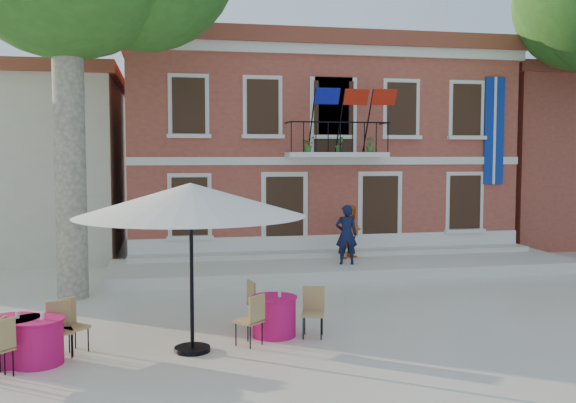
{
  "coord_description": "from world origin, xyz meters",
  "views": [
    {
      "loc": [
        -3.39,
        -14.07,
        3.49
      ],
      "look_at": [
        0.03,
        3.5,
        2.19
      ],
      "focal_mm": 40.0,
      "sensor_mm": 36.0,
      "label": 1
    }
  ],
  "objects_px": {
    "pedestrian_navy": "(346,234)",
    "cafe_table_2": "(37,340)",
    "cafe_table_0": "(13,338)",
    "cafe_table_1": "(274,314)",
    "pedestrian_orange": "(352,232)",
    "patio_umbrella": "(191,200)"
  },
  "relations": [
    {
      "from": "pedestrian_navy",
      "to": "cafe_table_2",
      "type": "bearing_deg",
      "value": 53.71
    },
    {
      "from": "pedestrian_navy",
      "to": "cafe_table_0",
      "type": "relative_size",
      "value": 0.96
    },
    {
      "from": "cafe_table_1",
      "to": "cafe_table_2",
      "type": "height_order",
      "value": "same"
    },
    {
      "from": "pedestrian_orange",
      "to": "cafe_table_0",
      "type": "bearing_deg",
      "value": -173.64
    },
    {
      "from": "pedestrian_orange",
      "to": "cafe_table_2",
      "type": "height_order",
      "value": "pedestrian_orange"
    },
    {
      "from": "patio_umbrella",
      "to": "cafe_table_2",
      "type": "relative_size",
      "value": 2.38
    },
    {
      "from": "cafe_table_2",
      "to": "cafe_table_0",
      "type": "bearing_deg",
      "value": 160.77
    },
    {
      "from": "cafe_table_1",
      "to": "cafe_table_2",
      "type": "xyz_separation_m",
      "value": [
        -4.16,
        -0.9,
        -0.01
      ]
    },
    {
      "from": "pedestrian_orange",
      "to": "cafe_table_1",
      "type": "relative_size",
      "value": 0.9
    },
    {
      "from": "cafe_table_1",
      "to": "cafe_table_0",
      "type": "bearing_deg",
      "value": -170.64
    },
    {
      "from": "cafe_table_0",
      "to": "pedestrian_orange",
      "type": "bearing_deg",
      "value": 43.12
    },
    {
      "from": "pedestrian_navy",
      "to": "cafe_table_0",
      "type": "xyz_separation_m",
      "value": [
        -7.74,
        -6.68,
        -0.75
      ]
    },
    {
      "from": "patio_umbrella",
      "to": "cafe_table_1",
      "type": "relative_size",
      "value": 2.21
    },
    {
      "from": "pedestrian_orange",
      "to": "cafe_table_1",
      "type": "height_order",
      "value": "pedestrian_orange"
    },
    {
      "from": "patio_umbrella",
      "to": "pedestrian_orange",
      "type": "relative_size",
      "value": 2.45
    },
    {
      "from": "patio_umbrella",
      "to": "pedestrian_orange",
      "type": "height_order",
      "value": "patio_umbrella"
    },
    {
      "from": "pedestrian_navy",
      "to": "pedestrian_orange",
      "type": "distance_m",
      "value": 1.11
    },
    {
      "from": "pedestrian_navy",
      "to": "pedestrian_orange",
      "type": "relative_size",
      "value": 1.06
    },
    {
      "from": "patio_umbrella",
      "to": "pedestrian_orange",
      "type": "xyz_separation_m",
      "value": [
        5.23,
        7.62,
        -1.57
      ]
    },
    {
      "from": "patio_umbrella",
      "to": "pedestrian_navy",
      "type": "distance_m",
      "value": 8.28
    },
    {
      "from": "cafe_table_2",
      "to": "pedestrian_navy",
      "type": "bearing_deg",
      "value": 42.98
    },
    {
      "from": "patio_umbrella",
      "to": "pedestrian_navy",
      "type": "xyz_separation_m",
      "value": [
        4.76,
        6.61,
        -1.52
      ]
    }
  ]
}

